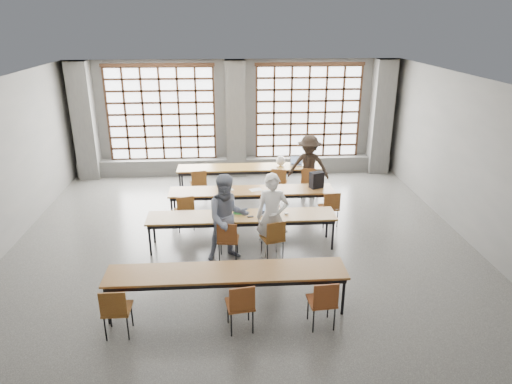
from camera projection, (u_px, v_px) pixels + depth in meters
floor at (243, 254)px, 9.60m from camera, size 11.00×11.00×0.00m
ceiling at (241, 85)px, 8.34m from camera, size 11.00×11.00×0.00m
wall_back at (235, 118)px, 14.09m from camera, size 10.00×0.00×10.00m
wall_right at (487, 170)px, 9.28m from camera, size 0.00×11.00×11.00m
column_left at (84, 122)px, 13.55m from camera, size 0.60×0.55×3.50m
column_mid at (236, 119)px, 13.83m from camera, size 0.60×0.55×3.50m
column_right at (381, 117)px, 14.11m from camera, size 0.60×0.55×3.50m
window_left at (161, 114)px, 13.82m from camera, size 3.32×0.12×3.00m
window_right at (308, 112)px, 14.10m from camera, size 3.32×0.12×3.00m
sill_ledge at (236, 166)px, 14.45m from camera, size 9.80×0.35×0.50m
desk_row_a at (249, 169)px, 12.83m from camera, size 4.00×0.70×0.73m
desk_row_b at (252, 192)px, 11.12m from camera, size 4.00×0.70×0.73m
desk_row_c at (242, 218)px, 9.71m from camera, size 4.00×0.70×0.73m
desk_row_d at (227, 274)px, 7.59m from camera, size 4.00×0.70×0.73m
chair_back_left at (199, 182)px, 12.20m from camera, size 0.49×0.49×0.88m
chair_back_mid at (279, 180)px, 12.34m from camera, size 0.51×0.51×0.88m
chair_back_right at (309, 179)px, 12.39m from camera, size 0.48×0.49×0.88m
chair_mid_left at (185, 209)px, 10.49m from camera, size 0.52×0.52×0.88m
chair_mid_centre at (269, 207)px, 10.61m from camera, size 0.51×0.52×0.88m
chair_mid_right at (330, 205)px, 10.70m from camera, size 0.46×0.47×0.88m
chair_front_left at (228, 237)px, 9.15m from camera, size 0.46×0.47×0.88m
chair_front_right at (274, 236)px, 9.21m from camera, size 0.52×0.52×0.88m
chair_near_left at (116, 308)px, 6.94m from camera, size 0.42×0.43×0.88m
chair_near_mid at (241, 303)px, 7.06m from camera, size 0.48×0.48×0.88m
chair_near_right at (323, 299)px, 7.14m from camera, size 0.45×0.46×0.88m
student_male at (272, 217)px, 9.19m from camera, size 0.73×0.55×1.80m
student_female at (228, 218)px, 9.14m from camera, size 1.00×0.85×1.81m
student_back at (309, 166)px, 12.39m from camera, size 1.24×0.91×1.72m
laptop_front at (268, 210)px, 9.80m from camera, size 0.43×0.39×0.26m
laptop_back at (296, 162)px, 12.97m from camera, size 0.40×0.35×0.26m
mouse at (286, 214)px, 9.72m from camera, size 0.11×0.08×0.04m
green_box at (239, 212)px, 9.74m from camera, size 0.26×0.12×0.09m
phone at (250, 217)px, 9.60m from camera, size 0.14×0.08×0.01m
paper_sheet_a at (227, 190)px, 11.11m from camera, size 0.35×0.30×0.00m
paper_sheet_c at (256, 190)px, 11.11m from camera, size 0.35×0.30×0.00m
backpack at (317, 180)px, 11.17m from camera, size 0.37×0.31×0.40m
plastic_bag at (281, 161)px, 12.86m from camera, size 0.28×0.23×0.29m
red_pouch at (117, 306)px, 7.03m from camera, size 0.22×0.14×0.06m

